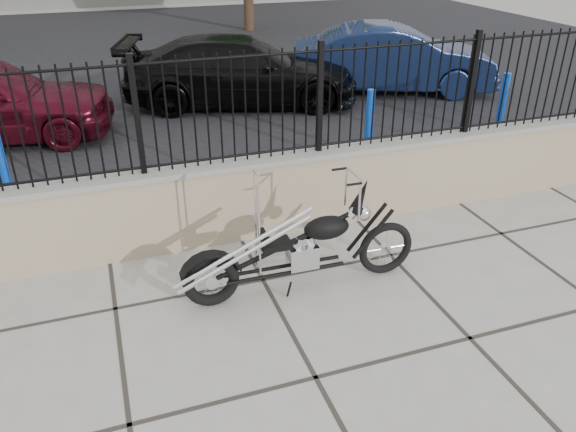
# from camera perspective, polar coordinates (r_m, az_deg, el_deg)

# --- Properties ---
(ground_plane) EXTENTS (90.00, 90.00, 0.00)m
(ground_plane) POSITION_cam_1_polar(r_m,az_deg,el_deg) (4.83, 2.83, -16.09)
(ground_plane) COLOR #99968E
(ground_plane) RESTS_ON ground
(parking_lot) EXTENTS (30.00, 30.00, 0.00)m
(parking_lot) POSITION_cam_1_polar(r_m,az_deg,el_deg) (16.11, -14.39, 15.09)
(parking_lot) COLOR black
(parking_lot) RESTS_ON ground
(retaining_wall) EXTENTS (14.00, 0.36, 0.96)m
(retaining_wall) POSITION_cam_1_polar(r_m,az_deg,el_deg) (6.52, -5.19, 1.69)
(retaining_wall) COLOR gray
(retaining_wall) RESTS_ON ground_plane
(iron_fence) EXTENTS (14.00, 0.08, 1.20)m
(iron_fence) POSITION_cam_1_polar(r_m,az_deg,el_deg) (6.13, -5.62, 10.79)
(iron_fence) COLOR black
(iron_fence) RESTS_ON retaining_wall
(chopper_motorcycle) EXTENTS (2.32, 0.46, 1.39)m
(chopper_motorcycle) POSITION_cam_1_polar(r_m,az_deg,el_deg) (5.43, 1.04, -1.40)
(chopper_motorcycle) COLOR black
(chopper_motorcycle) RESTS_ON ground_plane
(car_black) EXTENTS (4.98, 3.06, 1.35)m
(car_black) POSITION_cam_1_polar(r_m,az_deg,el_deg) (11.58, -4.82, 14.47)
(car_black) COLOR black
(car_black) RESTS_ON parking_lot
(car_blue) EXTENTS (4.50, 2.91, 1.40)m
(car_blue) POSITION_cam_1_polar(r_m,az_deg,el_deg) (12.68, 10.65, 15.41)
(car_blue) COLOR #101D3E
(car_blue) RESTS_ON parking_lot
(bollard_a) EXTENTS (0.14, 0.14, 1.01)m
(bollard_a) POSITION_cam_1_polar(r_m,az_deg,el_deg) (8.23, -27.00, 4.55)
(bollard_a) COLOR #0C2ABE
(bollard_a) RESTS_ON ground_plane
(bollard_b) EXTENTS (0.14, 0.14, 1.06)m
(bollard_b) POSITION_cam_1_polar(r_m,az_deg,el_deg) (8.98, 8.26, 9.32)
(bollard_b) COLOR #0B28AA
(bollard_b) RESTS_ON ground_plane
(bollard_c) EXTENTS (0.14, 0.14, 1.07)m
(bollard_c) POSITION_cam_1_polar(r_m,az_deg,el_deg) (10.52, 20.94, 10.57)
(bollard_c) COLOR #0B2CAA
(bollard_c) RESTS_ON ground_plane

